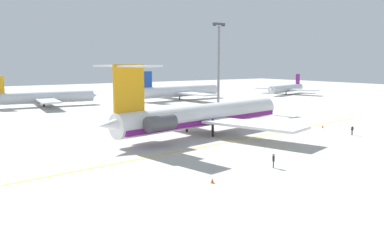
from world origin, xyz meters
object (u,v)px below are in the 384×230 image
at_px(safety_cone_nose, 224,115).
at_px(airliner_mid_left, 47,97).
at_px(ground_crew_near_tail, 352,129).
at_px(light_mast, 219,62).
at_px(airliner_far_right, 285,88).
at_px(safety_cone_tail, 323,126).
at_px(safety_cone_wingtip, 212,181).
at_px(main_jetliner, 200,115).
at_px(ground_crew_near_nose, 231,112).
at_px(ground_crew_starboard, 214,109).
at_px(airliner_mid_right, 182,91).
at_px(ground_crew_portside, 274,159).

bearing_deg(safety_cone_nose, airliner_mid_left, 123.13).
relative_size(ground_crew_near_tail, light_mast, 0.07).
relative_size(airliner_mid_left, safety_cone_nose, 55.41).
relative_size(airliner_far_right, ground_crew_near_tail, 15.13).
xyz_separation_m(airliner_mid_left, ground_crew_near_tail, (32.52, -79.77, -1.58)).
relative_size(safety_cone_tail, light_mast, 0.02).
relative_size(safety_cone_nose, safety_cone_wingtip, 1.00).
height_order(main_jetliner, safety_cone_tail, main_jetliner).
height_order(airliner_mid_left, light_mast, light_mast).
xyz_separation_m(main_jetliner, ground_crew_near_nose, (20.71, 15.94, -2.40)).
xyz_separation_m(airliner_mid_left, airliner_far_right, (92.05, -8.40, -0.32)).
height_order(safety_cone_nose, safety_cone_wingtip, same).
distance_m(airliner_far_right, ground_crew_near_tail, 92.95).
relative_size(ground_crew_near_nose, ground_crew_starboard, 1.00).
height_order(ground_crew_near_tail, safety_cone_tail, ground_crew_near_tail).
bearing_deg(airliner_mid_left, safety_cone_wingtip, -87.89).
bearing_deg(safety_cone_wingtip, light_mast, 51.64).
relative_size(ground_crew_starboard, safety_cone_nose, 3.06).
bearing_deg(main_jetliner, safety_cone_tail, -27.97).
bearing_deg(airliner_mid_right, light_mast, -107.21).
distance_m(airliner_mid_right, ground_crew_starboard, 39.34).
height_order(main_jetliner, ground_crew_portside, main_jetliner).
distance_m(main_jetliner, safety_cone_wingtip, 30.09).
bearing_deg(ground_crew_starboard, ground_crew_near_nose, 96.18).
height_order(ground_crew_near_tail, light_mast, light_mast).
distance_m(airliner_mid_right, safety_cone_wingtip, 98.58).
bearing_deg(safety_cone_nose, ground_crew_near_nose, -58.11).
xyz_separation_m(airliner_mid_right, light_mast, (-6.78, -29.37, 10.06)).
xyz_separation_m(airliner_far_right, light_mast, (-54.05, -25.21, 10.66)).
height_order(airliner_mid_left, airliner_mid_right, airliner_mid_right).
distance_m(main_jetliner, airliner_mid_left, 64.50).
distance_m(airliner_far_right, safety_cone_nose, 72.56).
relative_size(main_jetliner, safety_cone_tail, 79.03).
bearing_deg(light_mast, safety_cone_wingtip, -128.36).
bearing_deg(safety_cone_nose, safety_cone_wingtip, -130.06).
height_order(main_jetliner, safety_cone_nose, main_jetliner).
height_order(airliner_mid_right, ground_crew_starboard, airliner_mid_right).
bearing_deg(ground_crew_portside, airliner_mid_left, 147.64).
xyz_separation_m(airliner_mid_left, safety_cone_tail, (34.98, -71.44, -2.41)).
relative_size(airliner_mid_left, ground_crew_near_nose, 18.11).
height_order(ground_crew_near_nose, safety_cone_nose, ground_crew_near_nose).
xyz_separation_m(ground_crew_near_nose, light_mast, (6.91, 14.11, 11.95)).
relative_size(main_jetliner, airliner_far_right, 1.65).
distance_m(ground_crew_portside, safety_cone_nose, 49.22).
bearing_deg(main_jetliner, airliner_mid_left, 88.85).
distance_m(airliner_far_right, ground_crew_portside, 118.52).
bearing_deg(safety_cone_nose, main_jetliner, -138.53).
distance_m(ground_crew_portside, safety_cone_tail, 34.90).
bearing_deg(light_mast, safety_cone_tail, -94.57).
xyz_separation_m(airliner_far_right, safety_cone_nose, (-61.90, -37.79, -2.08)).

